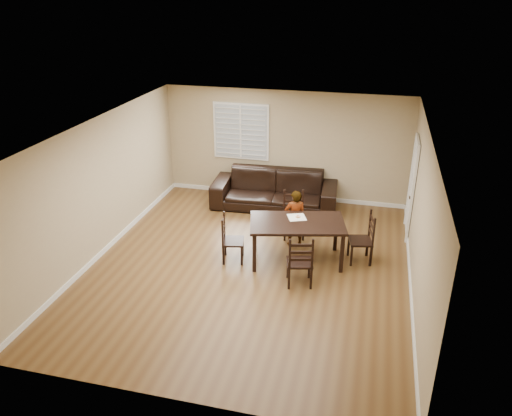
# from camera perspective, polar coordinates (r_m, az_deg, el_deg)

# --- Properties ---
(ground) EXTENTS (7.00, 7.00, 0.00)m
(ground) POSITION_cam_1_polar(r_m,az_deg,el_deg) (9.69, -0.75, -6.65)
(ground) COLOR brown
(ground) RESTS_ON ground
(room) EXTENTS (6.04, 7.04, 2.72)m
(room) POSITION_cam_1_polar(r_m,az_deg,el_deg) (9.04, -0.31, 3.74)
(room) COLOR tan
(room) RESTS_ON ground
(dining_table) EXTENTS (1.97, 1.39, 0.84)m
(dining_table) POSITION_cam_1_polar(r_m,az_deg,el_deg) (9.55, 4.73, -2.06)
(dining_table) COLOR black
(dining_table) RESTS_ON ground
(chair_near) EXTENTS (0.54, 0.52, 1.01)m
(chair_near) POSITION_cam_1_polar(r_m,az_deg,el_deg) (10.70, 4.28, -0.78)
(chair_near) COLOR black
(chair_near) RESTS_ON ground
(chair_far) EXTENTS (0.54, 0.52, 1.01)m
(chair_far) POSITION_cam_1_polar(r_m,az_deg,el_deg) (8.88, 5.07, -6.48)
(chair_far) COLOR black
(chair_far) RESTS_ON ground
(chair_left) EXTENTS (0.48, 0.51, 0.96)m
(chair_left) POSITION_cam_1_polar(r_m,az_deg,el_deg) (9.70, -3.31, -3.70)
(chair_left) COLOR black
(chair_left) RESTS_ON ground
(chair_right) EXTENTS (0.52, 0.54, 1.02)m
(chair_right) POSITION_cam_1_polar(r_m,az_deg,el_deg) (9.88, 12.55, -3.57)
(chair_right) COLOR black
(chair_right) RESTS_ON ground
(child) EXTENTS (0.52, 0.43, 1.21)m
(child) POSITION_cam_1_polar(r_m,az_deg,el_deg) (10.20, 4.47, -1.17)
(child) COLOR gray
(child) RESTS_ON ground
(napkin) EXTENTS (0.43, 0.43, 0.00)m
(napkin) POSITION_cam_1_polar(r_m,az_deg,el_deg) (9.70, 4.67, -1.06)
(napkin) COLOR silver
(napkin) RESTS_ON dining_table
(donut) EXTENTS (0.09, 0.09, 0.03)m
(donut) POSITION_cam_1_polar(r_m,az_deg,el_deg) (9.69, 4.81, -0.96)
(donut) COLOR #C78047
(donut) RESTS_ON napkin
(sofa) EXTENTS (3.04, 1.34, 0.87)m
(sofa) POSITION_cam_1_polar(r_m,az_deg,el_deg) (12.02, 2.12, 2.09)
(sofa) COLOR black
(sofa) RESTS_ON ground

